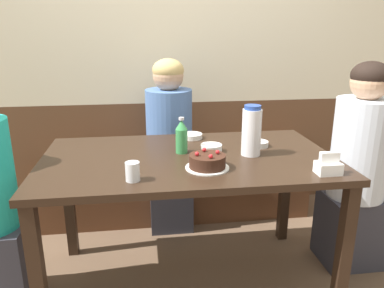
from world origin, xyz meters
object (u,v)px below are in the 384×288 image
Objects in this scene: birthday_cake at (207,162)px; person_teal_shirt at (170,149)px; bowl_soup_white at (192,136)px; bowl_rice_small at (211,148)px; person_grey_tee at (357,171)px; water_pitcher at (252,131)px; glass_water_tall at (133,172)px; bench_seat at (175,188)px; napkin_holder at (328,166)px; bowl_side_dish at (259,144)px; soju_bottle at (182,136)px.

person_teal_shirt is at bearing 97.35° from birthday_cake.
bowl_rice_small reaches higher than bowl_soup_white.
person_grey_tee is at bearing 59.73° from person_teal_shirt.
water_pitcher reaches higher than glass_water_tall.
bench_seat is at bearing 97.26° from bowl_soup_white.
napkin_holder reaches higher than bowl_side_dish.
soju_bottle is (-0.36, 0.08, -0.04)m from water_pitcher.
bowl_soup_white is at bearing 148.65° from bowl_side_dish.
napkin_holder is at bearing -50.77° from bowl_soup_white.
water_pitcher is at bearing -122.90° from bowl_side_dish.
person_teal_shirt is at bearing 122.34° from napkin_holder.
bench_seat is at bearing 93.82° from birthday_cake.
water_pitcher is 0.87m from person_teal_shirt.
bowl_rice_small is 0.10× the size of person_teal_shirt.
soju_bottle is at bearing -92.05° from bench_seat.
soju_bottle is (-0.03, -0.77, 0.64)m from bench_seat.
bench_seat is at bearing 161.28° from person_teal_shirt.
person_grey_tee reaches higher than glass_water_tall.
glass_water_tall is (-0.35, -0.62, 0.03)m from bowl_soup_white.
birthday_cake is 1.64× the size of bowl_soup_white.
bench_seat is 7.66× the size of water_pitcher.
glass_water_tall is at bearing -139.51° from bowl_rice_small.
person_teal_shirt is at bearing 117.76° from water_pitcher.
bowl_soup_white is 0.43m from person_teal_shirt.
birthday_cake is 0.27m from soju_bottle.
bench_seat is at bearing 117.47° from napkin_holder.
person_grey_tee reaches higher than water_pitcher.
person_teal_shirt reaches higher than bowl_soup_white.
bench_seat is 1.17m from birthday_cake.
bowl_rice_small is at bearing 75.15° from birthday_cake.
soju_bottle is at bearing -173.38° from bowl_side_dish.
water_pitcher reaches higher than birthday_cake.
bowl_soup_white is 0.71m from glass_water_tall.
person_teal_shirt is 1.23m from person_grey_tee.
soju_bottle is 0.16× the size of person_grey_tee.
water_pitcher is at bearing -52.67° from bowl_soup_white.
bowl_side_dish is 0.77m from person_teal_shirt.
person_teal_shirt reaches higher than napkin_holder.
water_pitcher is 0.68m from glass_water_tall.
person_grey_tee is (1.07, -0.62, 0.01)m from person_teal_shirt.
bench_seat is at bearing 120.22° from bowl_side_dish.
bowl_soup_white is (0.06, -0.50, 0.56)m from bench_seat.
water_pitcher is at bearing -68.77° from bench_seat.
bowl_rice_small is 0.29m from bowl_side_dish.
soju_bottle is 0.75m from napkin_holder.
bench_seat is 1.32m from person_grey_tee.
birthday_cake is 1.81× the size of bowl_rice_small.
bench_seat is 9.67× the size of birthday_cake.
water_pitcher is at bearing 27.76° from person_teal_shirt.
water_pitcher is 3.11× the size of glass_water_tall.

